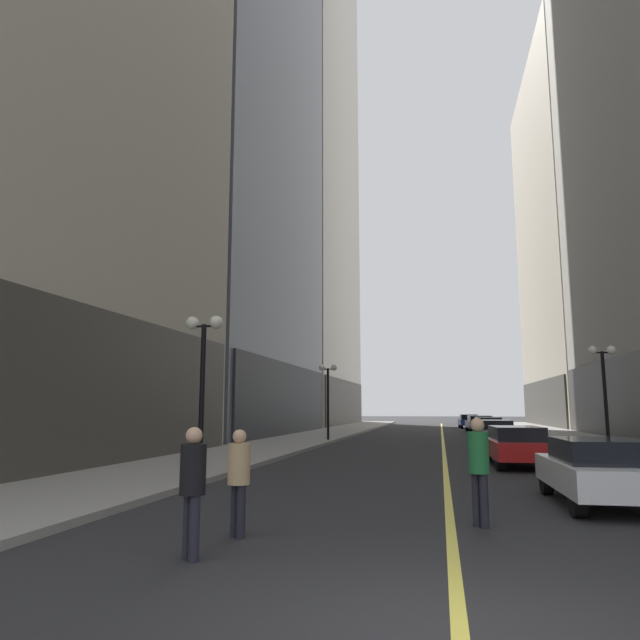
{
  "coord_description": "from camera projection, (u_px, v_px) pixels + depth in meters",
  "views": [
    {
      "loc": [
        -0.11,
        -5.25,
        1.93
      ],
      "look_at": [
        -7.92,
        32.87,
        7.84
      ],
      "focal_mm": 32.59,
      "sensor_mm": 36.0,
      "label": 1
    }
  ],
  "objects": [
    {
      "name": "ground_plane",
      "position": [
        443.0,
        437.0,
        38.67
      ],
      "size": [
        200.0,
        200.0,
        0.0
      ],
      "primitive_type": "plane",
      "color": "#262628"
    },
    {
      "name": "sidewalk_left",
      "position": [
        321.0,
        435.0,
        40.32
      ],
      "size": [
        4.5,
        78.0,
        0.15
      ],
      "primitive_type": "cube",
      "color": "gray",
      "rests_on": "ground"
    },
    {
      "name": "sidewalk_right",
      "position": [
        574.0,
        437.0,
        37.05
      ],
      "size": [
        4.5,
        78.0,
        0.15
      ],
      "primitive_type": "cube",
      "color": "gray",
      "rests_on": "ground"
    },
    {
      "name": "lane_centre_stripe",
      "position": [
        443.0,
        437.0,
        38.67
      ],
      "size": [
        0.16,
        70.0,
        0.01
      ],
      "primitive_type": "cube",
      "color": "#E5D64C",
      "rests_on": "ground"
    },
    {
      "name": "building_left_far",
      "position": [
        285.0,
        83.0,
        72.82
      ],
      "size": [
        15.21,
        26.0,
        84.86
      ],
      "color": "#B7AD99",
      "rests_on": "ground"
    },
    {
      "name": "building_right_far",
      "position": [
        584.0,
        240.0,
        62.76
      ],
      "size": [
        10.72,
        26.0,
        40.05
      ],
      "color": "#B7AD99",
      "rests_on": "ground"
    },
    {
      "name": "car_white",
      "position": [
        598.0,
        469.0,
        11.56
      ],
      "size": [
        1.77,
        4.08,
        1.32
      ],
      "color": "silver",
      "rests_on": "ground"
    },
    {
      "name": "car_red",
      "position": [
        516.0,
        444.0,
        19.41
      ],
      "size": [
        1.86,
        4.74,
        1.32
      ],
      "color": "#B21919",
      "rests_on": "ground"
    },
    {
      "name": "car_grey",
      "position": [
        494.0,
        432.0,
        29.71
      ],
      "size": [
        1.98,
        4.79,
        1.32
      ],
      "color": "slate",
      "rests_on": "ground"
    },
    {
      "name": "car_yellow",
      "position": [
        488.0,
        426.0,
        39.15
      ],
      "size": [
        1.82,
        4.08,
        1.32
      ],
      "color": "yellow",
      "rests_on": "ground"
    },
    {
      "name": "car_navy",
      "position": [
        479.0,
        423.0,
        47.14
      ],
      "size": [
        2.12,
        4.88,
        1.32
      ],
      "color": "#141E4C",
      "rests_on": "ground"
    },
    {
      "name": "car_blue",
      "position": [
        468.0,
        421.0,
        55.85
      ],
      "size": [
        1.88,
        4.8,
        1.32
      ],
      "color": "navy",
      "rests_on": "ground"
    },
    {
      "name": "pedestrian_in_green_parka",
      "position": [
        479.0,
        462.0,
        9.62
      ],
      "size": [
        0.48,
        0.48,
        1.76
      ],
      "color": "black",
      "rests_on": "ground"
    },
    {
      "name": "pedestrian_in_black_coat",
      "position": [
        193.0,
        482.0,
        7.55
      ],
      "size": [
        0.48,
        0.48,
        1.68
      ],
      "color": "black",
      "rests_on": "ground"
    },
    {
      "name": "pedestrian_in_tan_trench",
      "position": [
        239.0,
        474.0,
        8.85
      ],
      "size": [
        0.48,
        0.48,
        1.6
      ],
      "color": "black",
      "rests_on": "ground"
    },
    {
      "name": "street_lamp_left_near",
      "position": [
        203.0,
        359.0,
        15.8
      ],
      "size": [
        1.06,
        0.36,
        4.43
      ],
      "color": "black",
      "rests_on": "ground"
    },
    {
      "name": "street_lamp_left_far",
      "position": [
        328.0,
        385.0,
        33.41
      ],
      "size": [
        1.06,
        0.36,
        4.43
      ],
      "color": "black",
      "rests_on": "ground"
    },
    {
      "name": "street_lamp_right_mid",
      "position": [
        604.0,
        375.0,
        23.38
      ],
      "size": [
        1.06,
        0.36,
        4.43
      ],
      "color": "black",
      "rests_on": "ground"
    }
  ]
}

